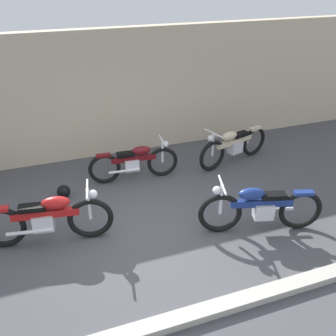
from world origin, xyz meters
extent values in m
plane|color=#47474C|center=(0.00, 0.00, 0.00)|extent=(40.00, 40.00, 0.00)
cube|color=beige|center=(0.00, 3.57, 1.49)|extent=(18.00, 0.30, 2.98)
cube|color=#B7B2A8|center=(0.00, -1.89, 0.06)|extent=(18.00, 0.24, 0.12)
sphere|color=black|center=(-1.24, 1.77, 0.13)|extent=(0.27, 0.27, 0.27)
torus|color=black|center=(-0.91, 0.31, 0.39)|extent=(0.78, 0.22, 0.78)
torus|color=black|center=(-2.33, 0.55, 0.39)|extent=(0.78, 0.22, 0.78)
cube|color=silver|center=(-1.68, 0.44, 0.41)|extent=(0.37, 0.27, 0.30)
cube|color=#B21919|center=(-1.62, 0.43, 0.58)|extent=(1.10, 0.28, 0.13)
ellipsoid|color=#B21919|center=(-1.43, 0.40, 0.77)|extent=(0.50, 0.29, 0.21)
cube|color=black|center=(-1.81, 0.46, 0.72)|extent=(0.45, 0.26, 0.09)
cylinder|color=silver|center=(-0.91, 0.31, 0.68)|extent=(0.06, 0.06, 0.59)
cylinder|color=silver|center=(-0.91, 0.31, 0.98)|extent=(0.14, 0.62, 0.04)
sphere|color=silver|center=(-0.83, 0.30, 0.87)|extent=(0.15, 0.15, 0.15)
cylinder|color=silver|center=(-1.91, 0.35, 0.34)|extent=(0.75, 0.19, 0.06)
torus|color=black|center=(2.09, 1.80, 0.37)|extent=(0.73, 0.29, 0.73)
torus|color=black|center=(3.40, 2.17, 0.37)|extent=(0.73, 0.29, 0.73)
cube|color=silver|center=(2.79, 2.00, 0.39)|extent=(0.36, 0.28, 0.28)
cube|color=beige|center=(2.75, 1.99, 0.55)|extent=(1.02, 0.38, 0.12)
ellipsoid|color=beige|center=(2.57, 1.94, 0.73)|extent=(0.48, 0.31, 0.20)
cube|color=black|center=(2.92, 2.04, 0.68)|extent=(0.44, 0.28, 0.08)
cube|color=beige|center=(3.40, 2.17, 0.71)|extent=(0.34, 0.20, 0.06)
cylinder|color=silver|center=(2.09, 1.80, 0.64)|extent=(0.06, 0.06, 0.55)
cylinder|color=silver|center=(2.09, 1.80, 0.92)|extent=(0.19, 0.57, 0.04)
sphere|color=silver|center=(2.02, 1.78, 0.82)|extent=(0.14, 0.14, 0.14)
cylinder|color=silver|center=(2.95, 2.17, 0.32)|extent=(0.69, 0.25, 0.06)
torus|color=black|center=(0.95, 1.94, 0.35)|extent=(0.69, 0.15, 0.69)
torus|color=black|center=(-0.33, 2.05, 0.35)|extent=(0.69, 0.15, 0.69)
cube|color=silver|center=(0.26, 2.00, 0.36)|extent=(0.32, 0.21, 0.26)
cube|color=#590F14|center=(0.31, 2.00, 0.52)|extent=(0.97, 0.18, 0.11)
ellipsoid|color=#590F14|center=(0.48, 1.98, 0.69)|extent=(0.43, 0.22, 0.19)
cube|color=black|center=(0.14, 2.01, 0.64)|extent=(0.39, 0.20, 0.08)
cube|color=#590F14|center=(-0.33, 2.05, 0.67)|extent=(0.31, 0.14, 0.06)
cylinder|color=silver|center=(0.95, 1.94, 0.60)|extent=(0.05, 0.05, 0.52)
cylinder|color=silver|center=(0.95, 1.94, 0.86)|extent=(0.08, 0.55, 0.03)
sphere|color=silver|center=(1.02, 1.93, 0.77)|extent=(0.13, 0.13, 0.13)
cylinder|color=silver|center=(0.06, 1.90, 0.30)|extent=(0.66, 0.11, 0.06)
torus|color=black|center=(1.23, -0.30, 0.39)|extent=(0.77, 0.30, 0.77)
torus|color=black|center=(2.61, -0.70, 0.39)|extent=(0.77, 0.30, 0.77)
cube|color=silver|center=(1.97, -0.51, 0.41)|extent=(0.38, 0.30, 0.30)
cube|color=navy|center=(1.92, -0.50, 0.58)|extent=(1.07, 0.40, 0.13)
ellipsoid|color=navy|center=(1.74, -0.45, 0.77)|extent=(0.51, 0.33, 0.21)
cube|color=black|center=(2.10, -0.55, 0.71)|extent=(0.46, 0.30, 0.08)
cube|color=navy|center=(2.61, -0.70, 0.75)|extent=(0.36, 0.22, 0.06)
cylinder|color=silver|center=(1.23, -0.30, 0.68)|extent=(0.06, 0.06, 0.58)
cylinder|color=silver|center=(1.23, -0.30, 0.97)|extent=(0.21, 0.60, 0.04)
sphere|color=silver|center=(1.15, -0.28, 0.86)|extent=(0.15, 0.15, 0.15)
cylinder|color=silver|center=(2.21, -0.45, 0.33)|extent=(0.73, 0.27, 0.06)
camera|label=1|loc=(-1.45, -5.09, 4.23)|focal=40.57mm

